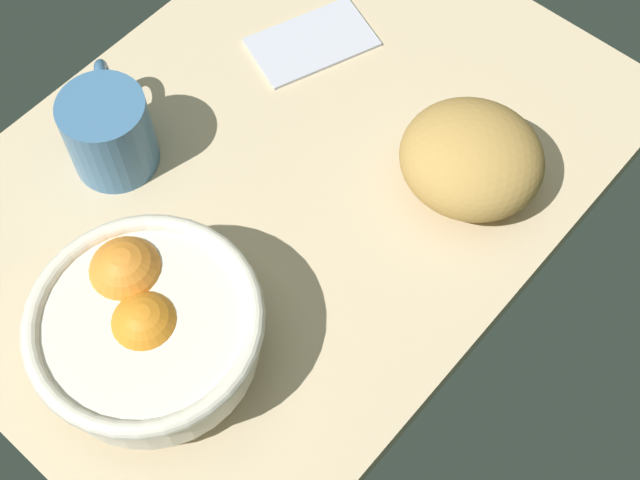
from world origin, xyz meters
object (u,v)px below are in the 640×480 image
fruit_bowl (146,326)px  napkin_folded (312,41)px  mug (109,130)px  bread_loaf (472,159)px

fruit_bowl → napkin_folded: (37.32, 13.69, -5.39)cm
fruit_bowl → napkin_folded: bearing=20.1°
napkin_folded → mug: mug is taller
mug → napkin_folded: bearing=-11.7°
fruit_bowl → bread_loaf: fruit_bowl is taller
fruit_bowl → bread_loaf: size_ratio=1.44×
mug → bread_loaf: bearing=-54.2°
bread_loaf → napkin_folded: size_ratio=1.06×
bread_loaf → mug: mug is taller
fruit_bowl → mug: (12.45, 18.85, -1.28)cm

